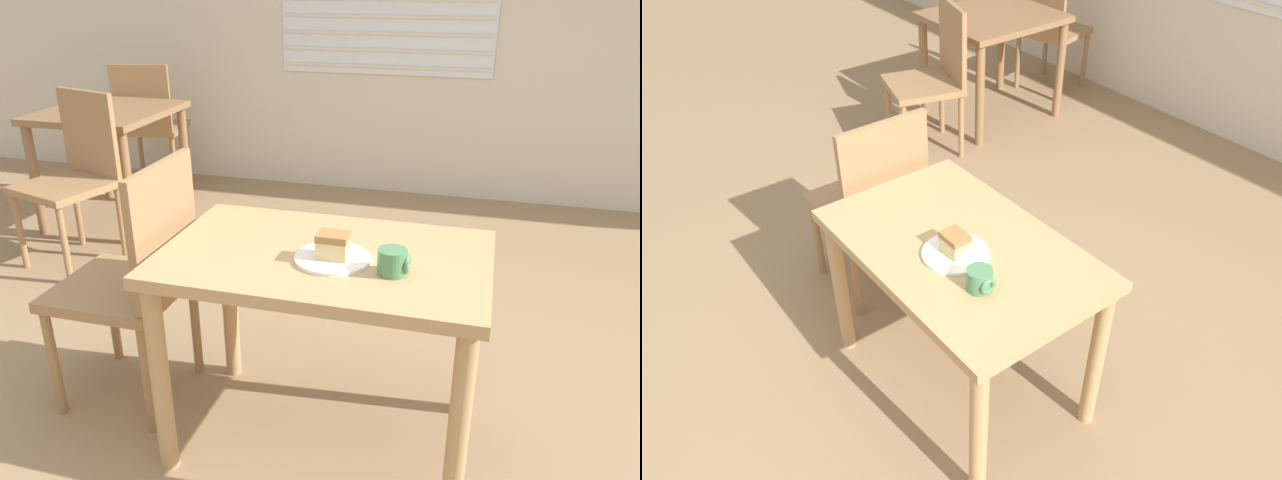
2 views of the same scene
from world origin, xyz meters
The scene contains 8 objects.
dining_table_near centered at (-0.14, 0.26, 0.59)m, with size 1.01×0.64×0.71m.
dining_table_far centered at (-2.01, 1.96, 0.60)m, with size 0.74×0.82×0.73m.
chair_near_window centered at (-0.85, 0.31, 0.51)m, with size 0.43×0.43×0.93m.
chair_far_corner centered at (-1.84, 1.34, 0.51)m, with size 0.54×0.54×0.93m.
chair_far_opposite centered at (-2.09, 2.57, 0.51)m, with size 0.51×0.51×0.93m.
plate centered at (-0.11, 0.21, 0.72)m, with size 0.23×0.23×0.01m.
cake_slice centered at (-0.11, 0.21, 0.76)m, with size 0.09×0.08×0.08m.
coffee_mug centered at (0.08, 0.17, 0.75)m, with size 0.09×0.09×0.08m.
Camera 1 is at (0.31, -1.44, 1.50)m, focal length 35.00 mm.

